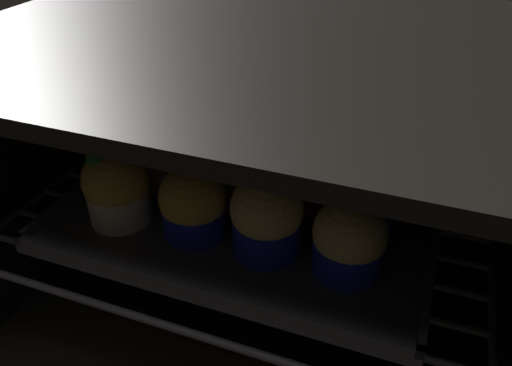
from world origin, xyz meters
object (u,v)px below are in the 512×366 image
object	(u,v)px
muffin_row1_col0	(158,151)
muffin_row2_col0	(192,126)
muffin_row0_col3	(349,239)
baking_tray	(256,203)
muffin_row1_col3	(366,192)
muffin_row1_col1	(221,166)
muffin_row0_col0	(117,187)
muffin_row0_col2	(267,217)
muffin_row0_col1	(193,203)
muffin_row2_col1	(247,133)
muffin_row2_col3	(379,158)
muffin_row2_col2	(311,145)
muffin_row1_col2	(291,177)

from	to	relation	value
muffin_row1_col0	muffin_row2_col0	size ratio (longest dim) A/B	1.01
muffin_row0_col3	muffin_row2_col0	bearing A→B (deg)	146.99
baking_tray	muffin_row1_col3	bearing A→B (deg)	-0.12
muffin_row1_col1	muffin_row2_col0	distance (cm)	11.44
muffin_row0_col0	muffin_row0_col2	bearing A→B (deg)	2.06
muffin_row0_col2	muffin_row1_col3	distance (cm)	11.88
muffin_row0_col1	muffin_row2_col1	bearing A→B (deg)	91.22
baking_tray	muffin_row1_col3	world-z (taller)	muffin_row1_col3
baking_tray	muffin_row2_col1	world-z (taller)	muffin_row2_col1
muffin_row1_col1	muffin_row2_col3	size ratio (longest dim) A/B	0.99
muffin_row0_col0	muffin_row1_col3	xyz separation A→B (cm)	(25.92, 8.85, 0.03)
muffin_row0_col0	muffin_row2_col2	bearing A→B (deg)	45.76
muffin_row1_col1	muffin_row2_col1	distance (cm)	8.35
muffin_row0_col2	muffin_row2_col3	size ratio (longest dim) A/B	1.09
muffin_row0_col0	muffin_row1_col0	xyz separation A→B (cm)	(0.13, 8.80, -0.01)
baking_tray	muffin_row1_col1	xyz separation A→B (cm)	(-4.44, 0.00, 4.26)
muffin_row1_col0	muffin_row1_col3	world-z (taller)	same
muffin_row0_col2	muffin_row2_col0	world-z (taller)	muffin_row0_col2
muffin_row2_col3	baking_tray	bearing A→B (deg)	-147.02
muffin_row0_col0	muffin_row2_col1	bearing A→B (deg)	63.32
muffin_row2_col2	muffin_row2_col3	world-z (taller)	same
muffin_row1_col1	baking_tray	bearing A→B (deg)	-0.05
muffin_row1_col2	muffin_row1_col3	world-z (taller)	muffin_row1_col3
muffin_row0_col3	muffin_row1_col2	world-z (taller)	muffin_row1_col2
muffin_row1_col0	muffin_row2_col2	world-z (taller)	muffin_row1_col0
muffin_row0_col3	muffin_row1_col1	distance (cm)	19.06
muffin_row0_col1	muffin_row0_col3	size ratio (longest dim) A/B	1.05
muffin_row2_col2	baking_tray	bearing A→B (deg)	-115.20
muffin_row0_col0	muffin_row0_col2	xyz separation A→B (cm)	(17.34, 0.62, 0.10)
muffin_row0_col3	muffin_row1_col1	world-z (taller)	same
muffin_row2_col3	muffin_row1_col2	bearing A→B (deg)	-136.68
muffin_row0_col1	muffin_row2_col3	distance (cm)	23.68
muffin_row2_col0	muffin_row2_col2	world-z (taller)	muffin_row2_col0
baking_tray	muffin_row1_col0	bearing A→B (deg)	-179.66
muffin_row0_col2	baking_tray	bearing A→B (deg)	117.44
muffin_row2_col3	muffin_row1_col0	bearing A→B (deg)	-161.88
muffin_row0_col2	muffin_row1_col0	world-z (taller)	muffin_row0_col2
muffin_row0_col1	muffin_row1_col3	bearing A→B (deg)	25.62
muffin_row1_col3	muffin_row0_col3	bearing A→B (deg)	-90.57
muffin_row0_col1	muffin_row2_col0	bearing A→B (deg)	117.13
muffin_row0_col0	muffin_row1_col1	xyz separation A→B (cm)	(8.62, 8.88, -0.46)
muffin_row1_col3	muffin_row2_col1	world-z (taller)	muffin_row2_col1
muffin_row0_col1	muffin_row1_col1	xyz separation A→B (cm)	(-0.39, 8.14, -0.04)
muffin_row0_col0	muffin_row0_col2	distance (cm)	17.35
baking_tray	muffin_row2_col3	distance (cm)	16.00
muffin_row2_col3	muffin_row0_col2	bearing A→B (deg)	-117.42
muffin_row0_col2	muffin_row1_col3	bearing A→B (deg)	43.80
baking_tray	muffin_row1_col1	distance (cm)	6.15
muffin_row0_col0	muffin_row0_col1	world-z (taller)	muffin_row0_col0
baking_tray	muffin_row1_col0	distance (cm)	13.76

